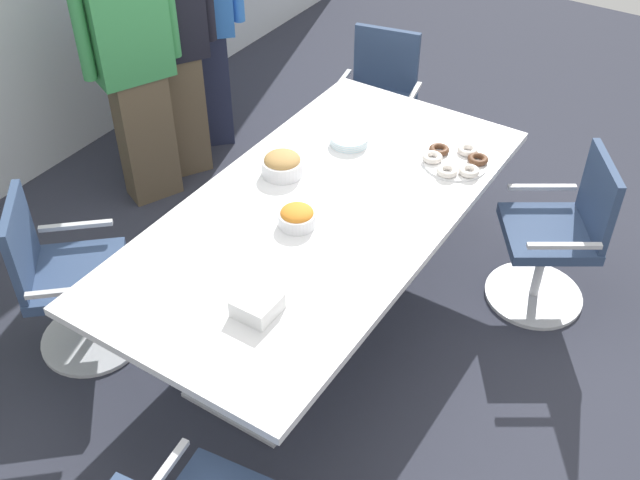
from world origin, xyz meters
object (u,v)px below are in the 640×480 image
conference_table (320,228)px  snack_bowl_chips_orange (297,217)px  person_standing_3 (199,23)px  donut_platter (455,161)px  person_standing_2 (170,46)px  napkin_pile (257,305)px  office_chair_2 (67,285)px  office_chair_1 (377,109)px  plate_stack (349,140)px  snack_bowl_cookies (282,164)px  office_chair_0 (557,241)px  person_standing_1 (134,65)px

conference_table → snack_bowl_chips_orange: 0.24m
person_standing_3 → donut_platter: bearing=123.8°
person_standing_2 → napkin_pile: size_ratio=10.24×
napkin_pile → person_standing_3: bearing=44.8°
office_chair_2 → person_standing_3: person_standing_3 is taller
office_chair_1 → person_standing_2: person_standing_2 is taller
napkin_pile → office_chair_2: bearing=94.6°
plate_stack → napkin_pile: 1.35m
plate_stack → office_chair_1: bearing=19.8°
donut_platter → napkin_pile: napkin_pile is taller
office_chair_1 → snack_bowl_cookies: 1.43m
office_chair_2 → snack_bowl_cookies: size_ratio=4.28×
conference_table → person_standing_2: person_standing_2 is taller
snack_bowl_chips_orange → donut_platter: bearing=-25.2°
donut_platter → plate_stack: (-0.14, 0.56, 0.00)m
office_chair_2 → person_standing_3: size_ratio=0.53×
donut_platter → person_standing_3: bearing=79.1°
conference_table → office_chair_0: size_ratio=2.64×
office_chair_1 → snack_bowl_chips_orange: (-1.67, -0.49, 0.39)m
office_chair_2 → donut_platter: (1.53, -1.35, 0.36)m
office_chair_0 → person_standing_1: (-0.43, 2.52, 0.52)m
conference_table → snack_bowl_chips_orange: bearing=172.3°
office_chair_1 → person_standing_1: (-1.12, 1.04, 0.52)m
person_standing_1 → plate_stack: bearing=121.4°
person_standing_1 → person_standing_2: bearing=-154.3°
person_standing_1 → snack_bowl_cookies: person_standing_1 is taller
conference_table → napkin_pile: 0.77m
office_chair_0 → snack_bowl_cookies: bearing=84.8°
office_chair_0 → snack_bowl_chips_orange: size_ratio=5.09×
person_standing_3 → snack_bowl_cookies: person_standing_3 is taller
conference_table → napkin_pile: napkin_pile is taller
office_chair_0 → napkin_pile: (-1.55, 0.80, 0.38)m
plate_stack → napkin_pile: size_ratio=1.21×
snack_bowl_cookies → office_chair_1: bearing=8.0°
office_chair_2 → donut_platter: 2.07m
person_standing_2 → office_chair_0: bearing=123.3°
conference_table → office_chair_2: size_ratio=2.64×
person_standing_3 → plate_stack: bearing=115.0°
office_chair_0 → person_standing_1: size_ratio=0.52×
napkin_pile → donut_platter: bearing=-8.8°
office_chair_0 → snack_bowl_cookies: 1.51m
snack_bowl_chips_orange → donut_platter: 0.96m
office_chair_0 → office_chair_2: bearing=97.6°
plate_stack → napkin_pile: napkin_pile is taller
donut_platter → office_chair_2: bearing=138.6°
person_standing_3 → office_chair_1: bearing=154.3°
office_chair_1 → person_standing_2: size_ratio=0.52×
conference_table → person_standing_2: size_ratio=1.38×
snack_bowl_cookies → snack_bowl_chips_orange: snack_bowl_cookies is taller
office_chair_1 → plate_stack: office_chair_1 is taller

